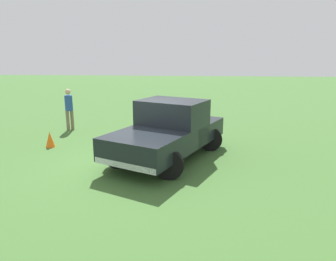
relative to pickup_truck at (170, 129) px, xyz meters
name	(u,v)px	position (x,y,z in m)	size (l,w,h in m)	color
ground_plane	(135,164)	(-0.99, -0.70, -0.94)	(80.00, 80.00, 0.00)	#3D662D
pickup_truck	(170,129)	(0.00, 0.00, 0.00)	(3.65, 4.94, 1.81)	black
person_bystander	(69,107)	(-4.61, 3.27, 0.07)	(0.45, 0.45, 1.78)	#7A6B51
traffic_cone	(50,139)	(-4.31, 0.73, -0.66)	(0.32, 0.32, 0.55)	orange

